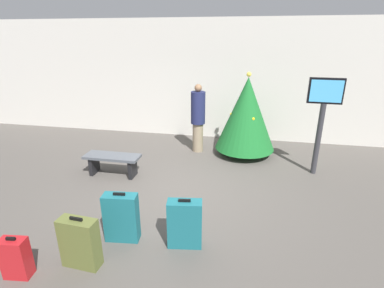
# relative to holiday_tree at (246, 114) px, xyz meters

# --- Properties ---
(ground_plane) EXTENTS (16.00, 16.00, 0.00)m
(ground_plane) POSITION_rel_holiday_tree_xyz_m (-1.36, -2.35, -1.11)
(ground_plane) COLOR #514C47
(back_wall) EXTENTS (16.00, 0.20, 3.48)m
(back_wall) POSITION_rel_holiday_tree_xyz_m (-1.36, 1.37, 0.63)
(back_wall) COLOR beige
(back_wall) RESTS_ON ground_plane
(holiday_tree) EXTENTS (1.54, 1.54, 2.16)m
(holiday_tree) POSITION_rel_holiday_tree_xyz_m (0.00, 0.00, 0.00)
(holiday_tree) COLOR #4C3319
(holiday_tree) RESTS_ON ground_plane
(flight_info_kiosk) EXTENTS (0.71, 0.13, 2.17)m
(flight_info_kiosk) POSITION_rel_holiday_tree_xyz_m (1.61, -0.86, 0.34)
(flight_info_kiosk) COLOR #333338
(flight_info_kiosk) RESTS_ON ground_plane
(waiting_bench) EXTENTS (1.24, 0.44, 0.48)m
(waiting_bench) POSITION_rel_holiday_tree_xyz_m (-2.88, -1.84, -0.76)
(waiting_bench) COLOR #4C5159
(waiting_bench) RESTS_ON ground_plane
(traveller_0) EXTENTS (0.51, 0.51, 1.83)m
(traveller_0) POSITION_rel_holiday_tree_xyz_m (-1.26, -0.00, -0.15)
(traveller_0) COLOR gray
(traveller_0) RESTS_ON ground_plane
(suitcase_0) EXTENTS (0.36, 0.23, 0.61)m
(suitcase_0) POSITION_rel_holiday_tree_xyz_m (-2.78, -4.86, -0.83)
(suitcase_0) COLOR #B2191E
(suitcase_0) RESTS_ON ground_plane
(suitcase_1) EXTENTS (0.53, 0.25, 0.76)m
(suitcase_1) POSITION_rel_holiday_tree_xyz_m (-2.06, -4.52, -0.75)
(suitcase_1) COLOR #59602D
(suitcase_1) RESTS_ON ground_plane
(suitcase_2) EXTENTS (0.53, 0.27, 0.81)m
(suitcase_2) POSITION_rel_holiday_tree_xyz_m (-1.74, -3.90, -0.72)
(suitcase_2) COLOR #19606B
(suitcase_2) RESTS_ON ground_plane
(suitcase_3) EXTENTS (0.53, 0.29, 0.79)m
(suitcase_3) POSITION_rel_holiday_tree_xyz_m (-0.77, -3.85, -0.74)
(suitcase_3) COLOR #19606B
(suitcase_3) RESTS_ON ground_plane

